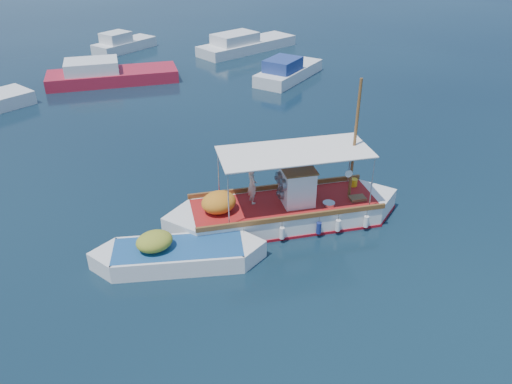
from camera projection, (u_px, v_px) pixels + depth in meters
ground at (287, 220)px, 19.13m from camera, size 160.00×160.00×0.00m
fishing_caique at (283, 211)px, 18.76m from camera, size 8.77×4.33×5.59m
dinghy at (177, 256)px, 16.66m from camera, size 5.45×3.23×1.45m
bg_boat_n at (109, 75)px, 33.76m from camera, size 8.98×4.88×1.80m
bg_boat_ne at (288, 72)px, 34.40m from camera, size 6.46×4.86×1.80m
bg_boat_e at (245, 45)px, 41.13m from camera, size 9.10×4.32×1.80m
bg_boat_far_n at (123, 45)px, 41.24m from camera, size 5.66×3.94×1.80m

